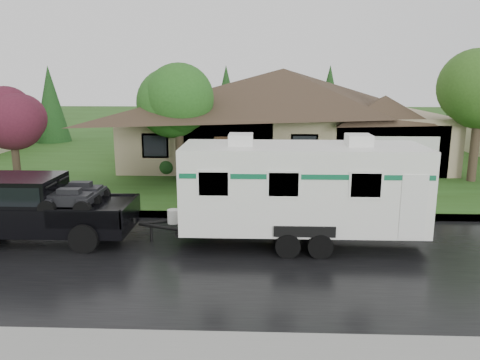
% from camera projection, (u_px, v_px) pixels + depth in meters
% --- Properties ---
extents(ground, '(140.00, 140.00, 0.00)m').
position_uv_depth(ground, '(242.00, 237.00, 15.73)').
color(ground, '#284B17').
rests_on(ground, ground).
extents(road, '(140.00, 8.00, 0.01)m').
position_uv_depth(road, '(239.00, 259.00, 13.78)').
color(road, black).
rests_on(road, ground).
extents(curb, '(140.00, 0.50, 0.15)m').
position_uv_depth(curb, '(244.00, 215.00, 17.91)').
color(curb, gray).
rests_on(curb, ground).
extents(lawn, '(140.00, 26.00, 0.15)m').
position_uv_depth(lawn, '(250.00, 158.00, 30.35)').
color(lawn, '#284B17').
rests_on(lawn, ground).
extents(house_main, '(19.44, 10.80, 6.90)m').
position_uv_depth(house_main, '(288.00, 105.00, 28.36)').
color(house_main, tan).
rests_on(house_main, lawn).
extents(tree_left_green, '(3.52, 3.52, 5.82)m').
position_uv_depth(tree_left_green, '(178.00, 100.00, 22.59)').
color(tree_left_green, '#382B1E').
rests_on(tree_left_green, lawn).
extents(tree_red, '(2.81, 2.81, 4.65)m').
position_uv_depth(tree_red, '(12.00, 118.00, 21.70)').
color(tree_red, '#382B1E').
rests_on(tree_red, lawn).
extents(shrub_row, '(13.60, 1.00, 1.00)m').
position_uv_depth(shrub_row, '(286.00, 166.00, 24.59)').
color(shrub_row, '#143814').
rests_on(shrub_row, lawn).
extents(pickup_truck, '(6.40, 2.43, 2.13)m').
position_uv_depth(pickup_truck, '(30.00, 206.00, 15.23)').
color(pickup_truck, black).
rests_on(pickup_truck, ground).
extents(travel_trailer, '(7.89, 2.77, 3.54)m').
position_uv_depth(travel_trailer, '(302.00, 187.00, 14.73)').
color(travel_trailer, white).
rests_on(travel_trailer, ground).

